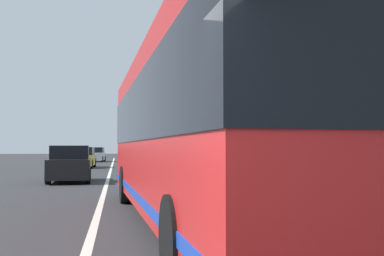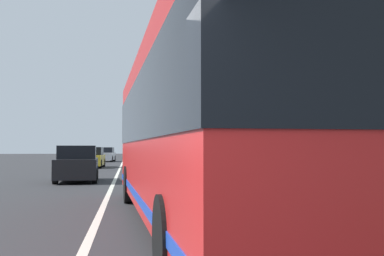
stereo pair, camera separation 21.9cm
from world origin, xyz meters
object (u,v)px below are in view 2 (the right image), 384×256
Objects in this scene: car_oncoming at (105,155)px; car_side_street at (77,165)px; roadside_tree_mid_block at (321,83)px; car_ahead_same_lane at (91,158)px; coach_bus at (199,129)px; car_behind_bus at (153,160)px.

car_side_street is at bearing 4.56° from car_oncoming.
car_oncoming is 35.93m from roadside_tree_mid_block.
car_oncoming is 0.74× the size of roadside_tree_mid_block.
roadside_tree_mid_block reaches higher than car_ahead_same_lane.
coach_bus is 22.38m from car_behind_bus.
car_side_street is 10.99m from car_behind_bus.
coach_bus is 2.94× the size of car_oncoming.
car_ahead_same_lane is (14.45, 0.55, -0.02)m from car_side_street.
car_oncoming is at bearing -179.54° from car_ahead_same_lane.
roadside_tree_mid_block is at bearing -166.20° from car_behind_bus.
coach_bus is 8.56m from roadside_tree_mid_block.
car_oncoming is 0.94× the size of car_ahead_same_lane.
coach_bus is at bearing 140.56° from roadside_tree_mid_block.
roadside_tree_mid_block is at bearing 27.04° from car_ahead_same_lane.
car_behind_bus is (22.35, -0.19, -1.22)m from coach_bus.
coach_bus reaches higher than car_ahead_same_lane.
car_ahead_same_lane is at bearing 2.87° from car_oncoming.
car_side_street reaches higher than car_oncoming.
roadside_tree_mid_block is (-20.06, -9.51, 3.07)m from car_ahead_same_lane.
car_side_street is 11.00m from roadside_tree_mid_block.
car_behind_bus is (10.30, -3.85, -0.08)m from car_side_street.
roadside_tree_mid_block is (-34.60, -9.20, 3.08)m from car_oncoming.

